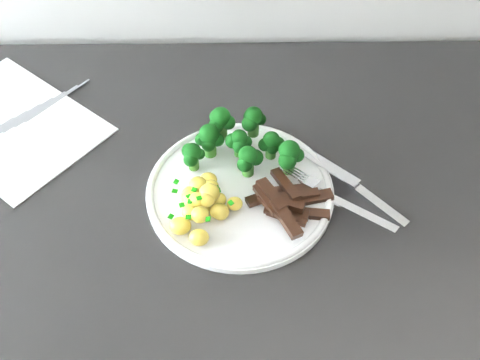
# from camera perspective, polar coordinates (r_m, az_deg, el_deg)

# --- Properties ---
(counter) EXTENTS (2.42, 0.61, 0.91)m
(counter) POSITION_cam_1_polar(r_m,az_deg,el_deg) (1.23, -0.87, -13.52)
(counter) COLOR black
(counter) RESTS_ON ground
(recipe_paper) EXTENTS (0.34, 0.33, 0.00)m
(recipe_paper) POSITION_cam_1_polar(r_m,az_deg,el_deg) (0.99, -21.25, 5.02)
(recipe_paper) COLOR white
(recipe_paper) RESTS_ON counter
(plate) EXTENTS (0.26, 0.26, 0.01)m
(plate) POSITION_cam_1_polar(r_m,az_deg,el_deg) (0.82, 0.00, -1.02)
(plate) COLOR white
(plate) RESTS_ON counter
(broccoli) EXTENTS (0.17, 0.11, 0.06)m
(broccoli) POSITION_cam_1_polar(r_m,az_deg,el_deg) (0.84, 0.09, 3.77)
(broccoli) COLOR #2B5F1C
(broccoli) RESTS_ON plate
(potatoes) EXTENTS (0.10, 0.12, 0.04)m
(potatoes) POSITION_cam_1_polar(r_m,az_deg,el_deg) (0.79, -3.67, -2.26)
(potatoes) COLOR gold
(potatoes) RESTS_ON plate
(beef_strips) EXTENTS (0.12, 0.12, 0.03)m
(beef_strips) POSITION_cam_1_polar(r_m,az_deg,el_deg) (0.80, 4.47, -2.19)
(beef_strips) COLOR black
(beef_strips) RESTS_ON plate
(fork) EXTENTS (0.15, 0.13, 0.02)m
(fork) POSITION_cam_1_polar(r_m,az_deg,el_deg) (0.81, 9.57, -1.92)
(fork) COLOR silver
(fork) RESTS_ON plate
(knife) EXTENTS (0.15, 0.15, 0.02)m
(knife) POSITION_cam_1_polar(r_m,az_deg,el_deg) (0.84, 11.77, -1.26)
(knife) COLOR silver
(knife) RESTS_ON plate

